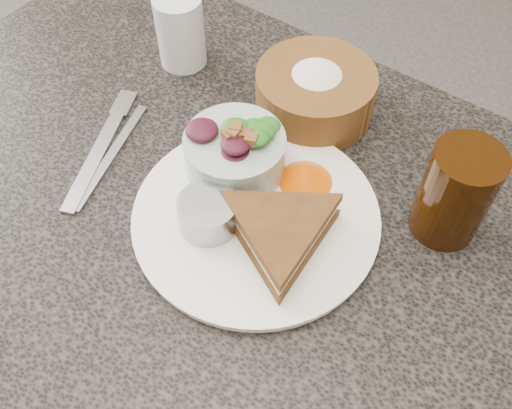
{
  "coord_description": "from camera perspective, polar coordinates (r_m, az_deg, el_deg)",
  "views": [
    {
      "loc": [
        0.26,
        -0.28,
        1.29
      ],
      "look_at": [
        0.04,
        0.02,
        0.78
      ],
      "focal_mm": 40.0,
      "sensor_mm": 36.0,
      "label": 1
    }
  ],
  "objects": [
    {
      "name": "water_glass",
      "position": [
        0.82,
        -7.56,
        16.82
      ],
      "size": [
        0.07,
        0.07,
        0.1
      ],
      "primitive_type": "cylinder",
      "rotation": [
        0.0,
        0.0,
        0.13
      ],
      "color": "silver",
      "rests_on": "dining_table"
    },
    {
      "name": "cola_glass",
      "position": [
        0.64,
        19.47,
        1.4
      ],
      "size": [
        0.1,
        0.1,
        0.13
      ],
      "primitive_type": null,
      "rotation": [
        0.0,
        0.0,
        -0.34
      ],
      "color": "black",
      "rests_on": "dining_table"
    },
    {
      "name": "bread_basket",
      "position": [
        0.75,
        5.98,
        11.66
      ],
      "size": [
        0.18,
        0.18,
        0.09
      ],
      "primitive_type": null,
      "rotation": [
        0.0,
        0.0,
        0.21
      ],
      "color": "brown",
      "rests_on": "dining_table"
    },
    {
      "name": "fork",
      "position": [
        0.74,
        -15.58,
        4.87
      ],
      "size": [
        0.09,
        0.18,
        0.01
      ],
      "primitive_type": "cube",
      "rotation": [
        0.0,
        0.0,
        0.4
      ],
      "color": "#B0B1B6",
      "rests_on": "dining_table"
    },
    {
      "name": "dressing_ramekin",
      "position": [
        0.62,
        -4.81,
        -0.91
      ],
      "size": [
        0.07,
        0.07,
        0.04
      ],
      "primitive_type": "cylinder",
      "rotation": [
        0.0,
        0.0,
        0.06
      ],
      "color": "#91949A",
      "rests_on": "dinner_plate"
    },
    {
      "name": "knife",
      "position": [
        0.74,
        -14.27,
        4.78
      ],
      "size": [
        0.06,
        0.18,
        0.0
      ],
      "primitive_type": "cube",
      "rotation": [
        0.0,
        0.0,
        0.29
      ],
      "color": "#9C9EA2",
      "rests_on": "dining_table"
    },
    {
      "name": "salad_bowl",
      "position": [
        0.66,
        -2.14,
        5.67
      ],
      "size": [
        0.14,
        0.14,
        0.07
      ],
      "primitive_type": null,
      "rotation": [
        0.0,
        0.0,
        0.19
      ],
      "color": "#98ADA5",
      "rests_on": "dinner_plate"
    },
    {
      "name": "dinner_plate",
      "position": [
        0.65,
        0.0,
        -1.26
      ],
      "size": [
        0.28,
        0.28,
        0.01
      ],
      "primitive_type": "cylinder",
      "color": "white",
      "rests_on": "dining_table"
    },
    {
      "name": "orange_wedge",
      "position": [
        0.67,
        5.02,
        3.08
      ],
      "size": [
        0.09,
        0.09,
        0.03
      ],
      "primitive_type": "cone",
      "rotation": [
        0.0,
        0.0,
        0.71
      ],
      "color": "#FF5F01",
      "rests_on": "dinner_plate"
    },
    {
      "name": "dining_table",
      "position": [
        0.99,
        -2.82,
        -13.81
      ],
      "size": [
        1.0,
        0.7,
        0.75
      ],
      "primitive_type": "cube",
      "color": "black",
      "rests_on": "floor"
    },
    {
      "name": "sandwich",
      "position": [
        0.61,
        2.45,
        -2.77
      ],
      "size": [
        0.21,
        0.21,
        0.04
      ],
      "primitive_type": null,
      "rotation": [
        0.0,
        0.0,
        -0.46
      ],
      "color": "#563719",
      "rests_on": "dinner_plate"
    }
  ]
}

